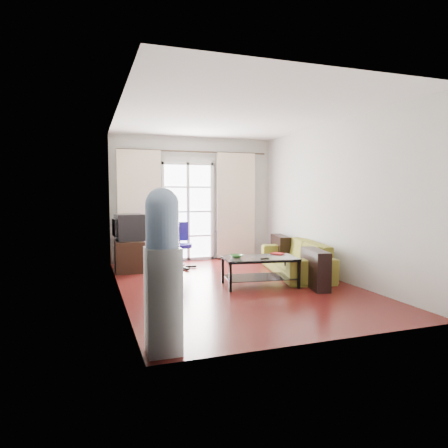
# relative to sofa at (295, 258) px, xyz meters

# --- Properties ---
(floor) EXTENTS (5.20, 5.20, 0.00)m
(floor) POSITION_rel_sofa_xyz_m (-1.35, -0.46, -0.30)
(floor) COLOR maroon
(floor) RESTS_ON ground
(ceiling) EXTENTS (5.20, 5.20, 0.00)m
(ceiling) POSITION_rel_sofa_xyz_m (-1.35, -0.46, 2.40)
(ceiling) COLOR white
(ceiling) RESTS_ON wall_back
(wall_back) EXTENTS (3.60, 0.02, 2.70)m
(wall_back) POSITION_rel_sofa_xyz_m (-1.35, 2.14, 1.05)
(wall_back) COLOR beige
(wall_back) RESTS_ON floor
(wall_front) EXTENTS (3.60, 0.02, 2.70)m
(wall_front) POSITION_rel_sofa_xyz_m (-1.35, -3.06, 1.05)
(wall_front) COLOR beige
(wall_front) RESTS_ON floor
(wall_left) EXTENTS (0.02, 5.20, 2.70)m
(wall_left) POSITION_rel_sofa_xyz_m (-3.15, -0.46, 1.05)
(wall_left) COLOR beige
(wall_left) RESTS_ON floor
(wall_right) EXTENTS (0.02, 5.20, 2.70)m
(wall_right) POSITION_rel_sofa_xyz_m (0.45, -0.46, 1.05)
(wall_right) COLOR beige
(wall_right) RESTS_ON floor
(french_door) EXTENTS (1.16, 0.06, 2.15)m
(french_door) POSITION_rel_sofa_xyz_m (-1.50, 2.09, 0.77)
(french_door) COLOR white
(french_door) RESTS_ON wall_back
(curtain_rod) EXTENTS (3.30, 0.04, 0.04)m
(curtain_rod) POSITION_rel_sofa_xyz_m (-1.35, 2.04, 2.08)
(curtain_rod) COLOR #4C3F2D
(curtain_rod) RESTS_ON wall_back
(curtain_left) EXTENTS (0.90, 0.07, 2.35)m
(curtain_left) POSITION_rel_sofa_xyz_m (-2.55, 2.02, 0.90)
(curtain_left) COLOR beige
(curtain_left) RESTS_ON curtain_rod
(curtain_right) EXTENTS (0.90, 0.07, 2.35)m
(curtain_right) POSITION_rel_sofa_xyz_m (-0.40, 2.02, 0.90)
(curtain_right) COLOR beige
(curtain_right) RESTS_ON curtain_rod
(radiator) EXTENTS (0.64, 0.12, 0.64)m
(radiator) POSITION_rel_sofa_xyz_m (-0.55, 2.04, 0.03)
(radiator) COLOR gray
(radiator) RESTS_ON floor
(sofa) EXTENTS (2.41, 1.66, 0.61)m
(sofa) POSITION_rel_sofa_xyz_m (0.00, 0.00, 0.00)
(sofa) COLOR olive
(sofa) RESTS_ON floor
(coffee_table) EXTENTS (1.23, 0.81, 0.47)m
(coffee_table) POSITION_rel_sofa_xyz_m (-1.00, -0.65, -0.00)
(coffee_table) COLOR silver
(coffee_table) RESTS_ON floor
(bowl) EXTENTS (0.21, 0.21, 0.05)m
(bowl) POSITION_rel_sofa_xyz_m (-1.38, -0.58, 0.19)
(bowl) COLOR #349146
(bowl) RESTS_ON coffee_table
(book) EXTENTS (0.32, 0.33, 0.02)m
(book) POSITION_rel_sofa_xyz_m (-0.66, -0.51, 0.17)
(book) COLOR #AE2E15
(book) RESTS_ON coffee_table
(remote) EXTENTS (0.15, 0.07, 0.02)m
(remote) POSITION_rel_sofa_xyz_m (-1.00, -0.84, 0.17)
(remote) COLOR black
(remote) RESTS_ON coffee_table
(tv_stand) EXTENTS (0.55, 0.81, 0.58)m
(tv_stand) POSITION_rel_sofa_xyz_m (-2.85, 1.32, -0.01)
(tv_stand) COLOR black
(tv_stand) RESTS_ON floor
(crt_tv) EXTENTS (0.59, 0.59, 0.50)m
(crt_tv) POSITION_rel_sofa_xyz_m (-2.86, 1.38, 0.53)
(crt_tv) COLOR black
(crt_tv) RESTS_ON tv_stand
(task_chair) EXTENTS (0.66, 0.66, 0.90)m
(task_chair) POSITION_rel_sofa_xyz_m (-1.86, 1.25, -0.04)
(task_chair) COLOR black
(task_chair) RESTS_ON floor
(water_cooler) EXTENTS (0.34, 0.32, 1.54)m
(water_cooler) POSITION_rel_sofa_xyz_m (-2.95, -2.81, 0.50)
(water_cooler) COLOR silver
(water_cooler) RESTS_ON floor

